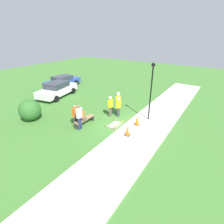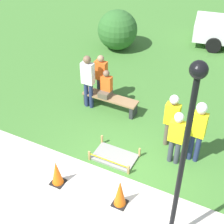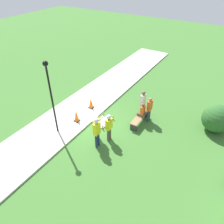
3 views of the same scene
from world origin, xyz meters
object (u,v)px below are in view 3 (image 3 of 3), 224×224
object	(u,v)px
traffic_cone_near_patch	(91,103)
worker_assistant	(97,126)
worker_trainee	(109,125)
lamppost_near	(50,89)
park_bench	(140,118)
worker_supervisor	(97,130)
person_seated_on_bench	(142,111)
traffic_cone_far_patch	(76,116)
bystander_in_gray_shirt	(143,102)
bystander_in_orange_shirt	(150,108)

from	to	relation	value
traffic_cone_near_patch	worker_assistant	xyz separation A→B (m)	(2.32, 2.12, 0.52)
worker_trainee	lamppost_near	world-z (taller)	lamppost_near
park_bench	worker_supervisor	bearing A→B (deg)	-18.80
person_seated_on_bench	traffic_cone_near_patch	bearing A→B (deg)	-82.35
person_seated_on_bench	lamppost_near	distance (m)	5.54
traffic_cone_far_patch	bystander_in_gray_shirt	xyz separation A→B (m)	(-2.67, 3.19, 0.59)
person_seated_on_bench	worker_trainee	distance (m)	2.61
park_bench	person_seated_on_bench	xyz separation A→B (m)	(-0.17, 0.05, 0.49)
worker_assistant	bystander_in_gray_shirt	xyz separation A→B (m)	(-3.31, 1.19, 0.10)
park_bench	worker_supervisor	xyz separation A→B (m)	(3.07, -1.05, 0.82)
worker_supervisor	worker_assistant	world-z (taller)	worker_supervisor
traffic_cone_near_patch	lamppost_near	distance (m)	3.90
worker_supervisor	lamppost_near	world-z (taller)	lamppost_near
traffic_cone_near_patch	park_bench	world-z (taller)	traffic_cone_near_patch
traffic_cone_far_patch	person_seated_on_bench	xyz separation A→B (m)	(-2.15, 3.42, 0.34)
traffic_cone_far_patch	worker_trainee	xyz separation A→B (m)	(0.32, 2.59, 0.54)
person_seated_on_bench	worker_trainee	xyz separation A→B (m)	(2.47, -0.83, 0.20)
worker_trainee	bystander_in_gray_shirt	bearing A→B (deg)	168.60
person_seated_on_bench	bystander_in_orange_shirt	size ratio (longest dim) A/B	0.53
worker_assistant	worker_trainee	world-z (taller)	worker_trainee
park_bench	bystander_in_orange_shirt	xyz separation A→B (m)	(-0.52, 0.37, 0.60)
traffic_cone_near_patch	bystander_in_gray_shirt	distance (m)	3.51
bystander_in_orange_shirt	lamppost_near	world-z (taller)	lamppost_near
worker_assistant	bystander_in_orange_shirt	size ratio (longest dim) A/B	1.00
traffic_cone_far_patch	park_bench	bearing A→B (deg)	120.41
worker_trainee	park_bench	bearing A→B (deg)	161.19
worker_trainee	bystander_in_gray_shirt	distance (m)	3.05
worker_supervisor	lamppost_near	xyz separation A→B (m)	(0.26, -2.67, 1.74)
person_seated_on_bench	worker_supervisor	distance (m)	3.44
park_bench	person_seated_on_bench	world-z (taller)	person_seated_on_bench
worker_supervisor	traffic_cone_near_patch	bearing A→B (deg)	-138.63
worker_trainee	bystander_in_gray_shirt	xyz separation A→B (m)	(-2.99, 0.60, 0.05)
park_bench	lamppost_near	world-z (taller)	lamppost_near
traffic_cone_near_patch	park_bench	distance (m)	3.50
traffic_cone_near_patch	person_seated_on_bench	world-z (taller)	person_seated_on_bench
park_bench	bystander_in_orange_shirt	size ratio (longest dim) A/B	1.10
park_bench	bystander_in_orange_shirt	distance (m)	0.88
bystander_in_gray_shirt	bystander_in_orange_shirt	bearing A→B (deg)	72.55
person_seated_on_bench	bystander_in_gray_shirt	xyz separation A→B (m)	(-0.52, -0.23, 0.25)
lamppost_near	person_seated_on_bench	bearing A→B (deg)	132.97
traffic_cone_near_patch	lamppost_near	world-z (taller)	lamppost_near
worker_assistant	lamppost_near	bearing A→B (deg)	-73.18
person_seated_on_bench	worker_assistant	xyz separation A→B (m)	(2.79, -1.42, 0.15)
bystander_in_orange_shirt	lamppost_near	size ratio (longest dim) A/B	0.39
park_bench	person_seated_on_bench	bearing A→B (deg)	163.92
bystander_in_gray_shirt	lamppost_near	xyz separation A→B (m)	(4.02, -3.53, 1.82)
bystander_in_orange_shirt	park_bench	bearing A→B (deg)	-35.37
park_bench	bystander_in_orange_shirt	bearing A→B (deg)	144.63
worker_assistant	lamppost_near	xyz separation A→B (m)	(0.71, -2.34, 1.92)
lamppost_near	traffic_cone_far_patch	bearing A→B (deg)	165.78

